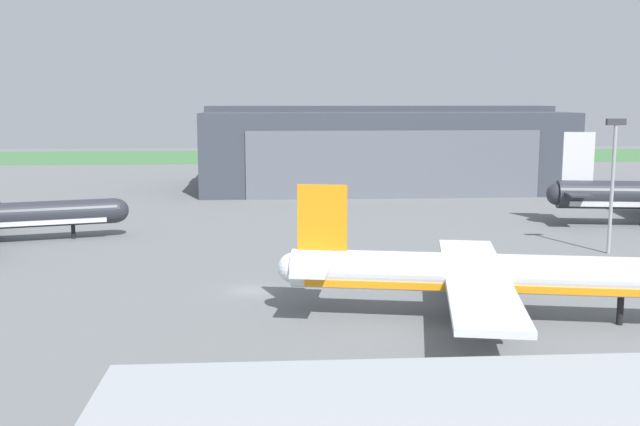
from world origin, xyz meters
name	(u,v)px	position (x,y,z in m)	size (l,w,h in m)	color
ground_plane	(252,290)	(0.00, 0.00, 0.00)	(440.00, 440.00, 0.00)	slate
grass_field_strip	(264,156)	(0.00, 175.47, 0.04)	(440.00, 56.00, 0.08)	#417241
maintenance_hangar	(379,148)	(25.71, 88.53, 8.35)	(74.84, 41.01, 17.61)	#383D47
airliner_near_right	(484,275)	(20.42, -11.40, 4.03)	(36.20, 32.29, 11.72)	silver
apron_light_mast	(613,174)	(44.14, 15.25, 9.98)	(2.40, 0.50, 16.78)	#99999E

